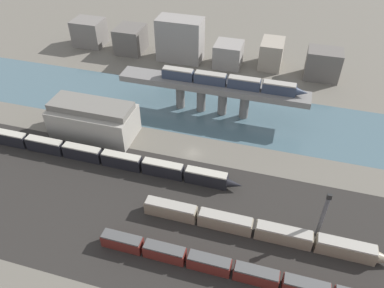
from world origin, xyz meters
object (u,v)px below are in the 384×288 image
Objects in this scene: train_yard_far at (106,157)px; signal_tower at (323,215)px; train_yard_mid at (260,230)px; train_on_bridge at (231,81)px; train_yard_near at (262,277)px; warehouse_building at (93,119)px.

signal_tower is at bearing -8.57° from train_yard_far.
train_yard_mid is 0.76× the size of train_yard_far.
train_yard_near is (18.49, -56.68, -10.58)m from train_on_bridge.
train_yard_mid is (16.60, -45.25, -10.43)m from train_on_bridge.
train_yard_far is (-44.42, 12.57, 0.20)m from train_yard_mid.
train_yard_far is at bearing 164.21° from train_yard_mid.
train_on_bridge reaches higher than train_yard_far.
train_yard_near is 0.95× the size of train_yard_far.
train_yard_far is 5.74× the size of signal_tower.
signal_tower is at bearing -54.75° from train_on_bridge.
warehouse_building is 69.15m from signal_tower.
train_yard_near is 11.59m from train_yard_mid.
warehouse_building is (-9.14, 11.57, 3.08)m from train_yard_far.
warehouse_building is (-55.45, 35.57, 3.43)m from train_yard_near.
train_on_bridge is 43.17m from warehouse_building.
train_on_bridge reaches higher than signal_tower.
train_yard_near is 52.16m from train_yard_far.
signal_tower is at bearing 17.56° from train_yard_mid.
train_yard_mid is 58.84m from warehouse_building.
train_yard_far is at bearing 171.43° from signal_tower.
train_yard_far is (-27.82, -32.69, -10.23)m from train_on_bridge.
train_on_bridge is at bearing 110.15° from train_yard_mid.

